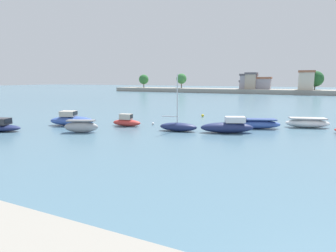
{
  "coord_description": "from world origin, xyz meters",
  "views": [
    {
      "loc": [
        23.61,
        -9.85,
        5.21
      ],
      "look_at": [
        11.11,
        16.22,
        0.45
      ],
      "focal_mm": 30.61,
      "sensor_mm": 36.0,
      "label": 1
    }
  ],
  "objects_px": {
    "mooring_buoy_1": "(203,115)",
    "moored_boat_6": "(228,127)",
    "moored_boat_3": "(81,126)",
    "moored_boat_7": "(256,124)",
    "moored_boat_8": "(307,123)",
    "moored_boat_5": "(178,127)",
    "moored_boat_2": "(72,120)",
    "moored_boat_4": "(127,122)",
    "mooring_buoy_0": "(153,124)"
  },
  "relations": [
    {
      "from": "moored_boat_3",
      "to": "mooring_buoy_0",
      "type": "height_order",
      "value": "moored_boat_3"
    },
    {
      "from": "moored_boat_3",
      "to": "mooring_buoy_0",
      "type": "xyz_separation_m",
      "value": [
        4.1,
        7.23,
        -0.46
      ]
    },
    {
      "from": "mooring_buoy_1",
      "to": "moored_boat_6",
      "type": "bearing_deg",
      "value": -59.36
    },
    {
      "from": "moored_boat_6",
      "to": "moored_boat_7",
      "type": "height_order",
      "value": "moored_boat_6"
    },
    {
      "from": "moored_boat_8",
      "to": "mooring_buoy_1",
      "type": "distance_m",
      "value": 13.56
    },
    {
      "from": "moored_boat_4",
      "to": "moored_boat_7",
      "type": "height_order",
      "value": "moored_boat_4"
    },
    {
      "from": "mooring_buoy_0",
      "to": "mooring_buoy_1",
      "type": "xyz_separation_m",
      "value": [
        2.89,
        9.13,
        0.05
      ]
    },
    {
      "from": "moored_boat_7",
      "to": "mooring_buoy_1",
      "type": "xyz_separation_m",
      "value": [
        -8.17,
        6.54,
        -0.3
      ]
    },
    {
      "from": "moored_boat_4",
      "to": "moored_boat_7",
      "type": "bearing_deg",
      "value": 11.06
    },
    {
      "from": "moored_boat_4",
      "to": "mooring_buoy_0",
      "type": "height_order",
      "value": "moored_boat_4"
    },
    {
      "from": "moored_boat_5",
      "to": "moored_boat_4",
      "type": "bearing_deg",
      "value": 167.98
    },
    {
      "from": "moored_boat_6",
      "to": "moored_boat_8",
      "type": "relative_size",
      "value": 1.1
    },
    {
      "from": "moored_boat_8",
      "to": "mooring_buoy_1",
      "type": "bearing_deg",
      "value": 149.27
    },
    {
      "from": "moored_boat_5",
      "to": "mooring_buoy_0",
      "type": "height_order",
      "value": "moored_boat_5"
    },
    {
      "from": "moored_boat_8",
      "to": "moored_boat_3",
      "type": "bearing_deg",
      "value": -163.21
    },
    {
      "from": "moored_boat_4",
      "to": "mooring_buoy_1",
      "type": "distance_m",
      "value": 12.31
    },
    {
      "from": "moored_boat_8",
      "to": "moored_boat_2",
      "type": "bearing_deg",
      "value": -173.36
    },
    {
      "from": "moored_boat_6",
      "to": "moored_boat_8",
      "type": "height_order",
      "value": "moored_boat_6"
    },
    {
      "from": "moored_boat_6",
      "to": "moored_boat_7",
      "type": "relative_size",
      "value": 1.01
    },
    {
      "from": "moored_boat_8",
      "to": "mooring_buoy_0",
      "type": "relative_size",
      "value": 16.97
    },
    {
      "from": "moored_boat_3",
      "to": "moored_boat_8",
      "type": "bearing_deg",
      "value": 8.74
    },
    {
      "from": "moored_boat_6",
      "to": "mooring_buoy_0",
      "type": "relative_size",
      "value": 18.62
    },
    {
      "from": "moored_boat_4",
      "to": "moored_boat_6",
      "type": "xyz_separation_m",
      "value": [
        11.21,
        0.91,
        0.11
      ]
    },
    {
      "from": "moored_boat_7",
      "to": "moored_boat_8",
      "type": "relative_size",
      "value": 1.09
    },
    {
      "from": "moored_boat_6",
      "to": "mooring_buoy_1",
      "type": "xyz_separation_m",
      "value": [
        -6.09,
        10.28,
        -0.41
      ]
    },
    {
      "from": "moored_boat_5",
      "to": "moored_boat_8",
      "type": "relative_size",
      "value": 1.17
    },
    {
      "from": "moored_boat_3",
      "to": "mooring_buoy_1",
      "type": "bearing_deg",
      "value": 42.93
    },
    {
      "from": "moored_boat_7",
      "to": "mooring_buoy_1",
      "type": "relative_size",
      "value": 13.42
    },
    {
      "from": "moored_boat_4",
      "to": "moored_boat_5",
      "type": "xyz_separation_m",
      "value": [
        6.45,
        -0.35,
        -0.04
      ]
    },
    {
      "from": "moored_boat_3",
      "to": "moored_boat_4",
      "type": "height_order",
      "value": "moored_boat_4"
    },
    {
      "from": "moored_boat_3",
      "to": "moored_boat_8",
      "type": "height_order",
      "value": "moored_boat_3"
    },
    {
      "from": "moored_boat_8",
      "to": "mooring_buoy_1",
      "type": "relative_size",
      "value": 12.37
    },
    {
      "from": "moored_boat_2",
      "to": "moored_boat_3",
      "type": "bearing_deg",
      "value": -56.06
    },
    {
      "from": "moored_boat_5",
      "to": "moored_boat_8",
      "type": "bearing_deg",
      "value": 25.49
    },
    {
      "from": "moored_boat_7",
      "to": "moored_boat_5",
      "type": "bearing_deg",
      "value": -164.15
    },
    {
      "from": "moored_boat_7",
      "to": "moored_boat_8",
      "type": "bearing_deg",
      "value": 11.68
    },
    {
      "from": "moored_boat_3",
      "to": "moored_boat_4",
      "type": "bearing_deg",
      "value": 46.22
    },
    {
      "from": "moored_boat_2",
      "to": "mooring_buoy_0",
      "type": "relative_size",
      "value": 18.89
    },
    {
      "from": "moored_boat_5",
      "to": "moored_boat_8",
      "type": "height_order",
      "value": "moored_boat_5"
    },
    {
      "from": "moored_boat_3",
      "to": "moored_boat_6",
      "type": "bearing_deg",
      "value": 0.99
    },
    {
      "from": "moored_boat_6",
      "to": "mooring_buoy_0",
      "type": "distance_m",
      "value": 9.06
    },
    {
      "from": "moored_boat_2",
      "to": "moored_boat_7",
      "type": "xyz_separation_m",
      "value": [
        19.19,
        6.93,
        -0.12
      ]
    },
    {
      "from": "moored_boat_5",
      "to": "mooring_buoy_1",
      "type": "distance_m",
      "value": 11.62
    },
    {
      "from": "moored_boat_4",
      "to": "moored_boat_8",
      "type": "bearing_deg",
      "value": 14.75
    },
    {
      "from": "moored_boat_5",
      "to": "mooring_buoy_1",
      "type": "xyz_separation_m",
      "value": [
        -1.33,
        11.54,
        -0.26
      ]
    },
    {
      "from": "moored_boat_4",
      "to": "mooring_buoy_1",
      "type": "height_order",
      "value": "moored_boat_4"
    },
    {
      "from": "moored_boat_2",
      "to": "moored_boat_4",
      "type": "distance_m",
      "value": 6.32
    },
    {
      "from": "moored_boat_3",
      "to": "moored_boat_4",
      "type": "relative_size",
      "value": 1.01
    },
    {
      "from": "moored_boat_4",
      "to": "moored_boat_7",
      "type": "relative_size",
      "value": 0.65
    },
    {
      "from": "moored_boat_2",
      "to": "moored_boat_5",
      "type": "bearing_deg",
      "value": -11.52
    }
  ]
}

